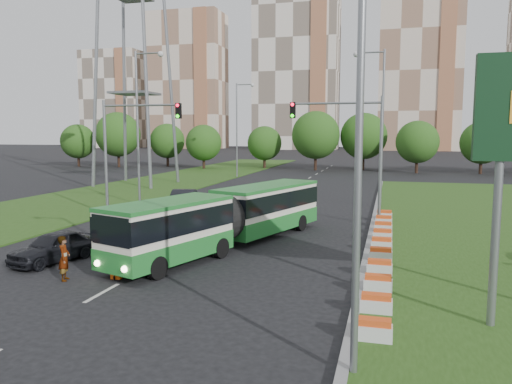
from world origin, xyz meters
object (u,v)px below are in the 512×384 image
(traffic_mast_left, at_px, (126,139))
(car_left_near, at_px, (54,247))
(car_left_far, at_px, (183,200))
(shopping_trolley, at_px, (117,270))
(traffic_mast_median, at_px, (354,140))
(articulated_bus, at_px, (225,217))
(pedestrian, at_px, (64,258))

(traffic_mast_left, relative_size, car_left_near, 1.96)
(car_left_far, relative_size, shopping_trolley, 6.92)
(car_left_far, bearing_deg, traffic_mast_median, -24.71)
(car_left_far, bearing_deg, car_left_near, -101.97)
(car_left_near, xyz_separation_m, shopping_trolley, (4.08, -1.54, -0.36))
(car_left_near, distance_m, shopping_trolley, 4.38)
(car_left_far, bearing_deg, articulated_bus, -69.80)
(articulated_bus, relative_size, car_left_far, 3.19)
(articulated_bus, xyz_separation_m, shopping_trolley, (-2.36, -6.53, -1.18))
(car_left_far, height_order, pedestrian, pedestrian)
(traffic_mast_median, height_order, car_left_far, traffic_mast_median)
(car_left_near, bearing_deg, pedestrian, -31.51)
(traffic_mast_left, relative_size, shopping_trolley, 11.69)
(articulated_bus, bearing_deg, car_left_far, 141.98)
(pedestrian, bearing_deg, car_left_far, -13.58)
(traffic_mast_median, height_order, traffic_mast_left, same)
(traffic_mast_median, xyz_separation_m, shopping_trolley, (-8.21, -14.23, -5.01))
(traffic_mast_left, height_order, articulated_bus, traffic_mast_left)
(pedestrian, distance_m, shopping_trolley, 2.07)
(traffic_mast_left, height_order, pedestrian, traffic_mast_left)
(traffic_mast_left, xyz_separation_m, car_left_far, (2.53, 3.57, -4.57))
(traffic_mast_left, xyz_separation_m, car_left_near, (2.86, -11.69, -4.65))
(traffic_mast_median, distance_m, pedestrian, 18.60)
(shopping_trolley, bearing_deg, articulated_bus, 66.20)
(traffic_mast_left, distance_m, shopping_trolley, 15.76)
(car_left_near, bearing_deg, traffic_mast_left, 118.00)
(pedestrian, bearing_deg, traffic_mast_left, -1.89)
(articulated_bus, bearing_deg, traffic_mast_median, 71.31)
(car_left_far, bearing_deg, shopping_trolley, -88.50)
(car_left_near, relative_size, pedestrian, 2.29)
(traffic_mast_median, xyz_separation_m, traffic_mast_left, (-15.16, -1.00, 0.00))
(articulated_bus, relative_size, pedestrian, 8.46)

